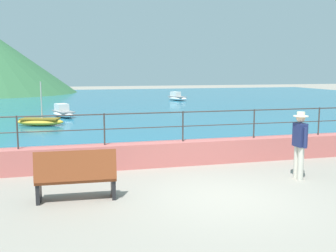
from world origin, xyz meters
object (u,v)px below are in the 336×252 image
object	(u,v)px
bench_main	(76,176)
boat_1	(177,97)
boat_0	(63,112)
person_walking	(300,142)
boat_2	(40,121)

from	to	relation	value
bench_main	boat_1	size ratio (longest dim) A/B	0.70
boat_0	person_walking	bearing A→B (deg)	-68.48
boat_1	boat_2	distance (m)	17.72
boat_2	bench_main	bearing A→B (deg)	-83.28
bench_main	boat_0	xyz separation A→B (m)	(-0.32, 15.36, -0.23)
person_walking	boat_2	bearing A→B (deg)	121.15
boat_1	person_walking	bearing A→B (deg)	-98.85
person_walking	bench_main	bearing A→B (deg)	-176.52
boat_1	boat_2	size ratio (longest dim) A/B	1.00
person_walking	boat_2	distance (m)	13.56
boat_1	boat_2	xyz separation A→B (m)	(-10.98, -13.91, -0.06)
boat_1	boat_0	bearing A→B (deg)	-133.37
boat_0	boat_1	bearing A→B (deg)	46.63
boat_1	boat_2	bearing A→B (deg)	-128.29
boat_2	person_walking	bearing A→B (deg)	-58.85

